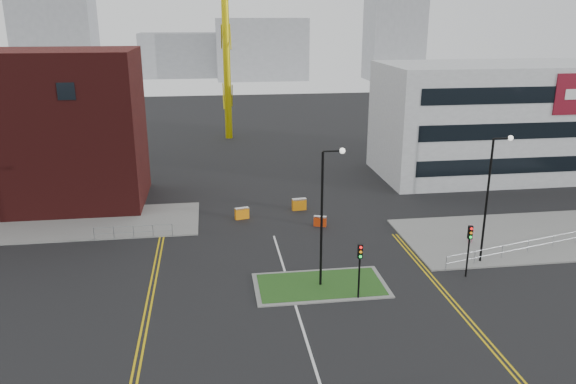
% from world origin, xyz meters
% --- Properties ---
extents(ground, '(200.00, 200.00, 0.00)m').
position_xyz_m(ground, '(0.00, 0.00, 0.00)').
color(ground, black).
rests_on(ground, ground).
extents(pavement_left, '(28.00, 8.00, 0.12)m').
position_xyz_m(pavement_left, '(-20.00, 22.00, 0.06)').
color(pavement_left, slate).
rests_on(pavement_left, ground).
extents(pavement_right, '(24.00, 10.00, 0.12)m').
position_xyz_m(pavement_right, '(22.00, 14.00, 0.06)').
color(pavement_right, slate).
rests_on(pavement_right, ground).
extents(island_kerb, '(8.60, 4.60, 0.08)m').
position_xyz_m(island_kerb, '(2.00, 8.00, 0.04)').
color(island_kerb, slate).
rests_on(island_kerb, ground).
extents(grass_island, '(8.00, 4.00, 0.12)m').
position_xyz_m(grass_island, '(2.00, 8.00, 0.06)').
color(grass_island, '#1F4E1A').
rests_on(grass_island, ground).
extents(brick_building, '(24.20, 10.07, 14.24)m').
position_xyz_m(brick_building, '(-22.97, 28.00, 6.85)').
color(brick_building, '#441111').
rests_on(brick_building, ground).
extents(office_block, '(25.00, 12.20, 12.00)m').
position_xyz_m(office_block, '(26.01, 31.97, 6.00)').
color(office_block, '#B2B4B8').
rests_on(office_block, ground).
extents(streetlamp_island, '(1.46, 0.36, 9.18)m').
position_xyz_m(streetlamp_island, '(2.22, 8.00, 5.41)').
color(streetlamp_island, black).
rests_on(streetlamp_island, ground).
extents(streetlamp_right_near, '(1.46, 0.36, 9.18)m').
position_xyz_m(streetlamp_right_near, '(14.22, 10.00, 5.41)').
color(streetlamp_right_near, black).
rests_on(streetlamp_right_near, ground).
extents(traffic_light_island, '(0.28, 0.33, 3.65)m').
position_xyz_m(traffic_light_island, '(4.00, 5.98, 2.57)').
color(traffic_light_island, black).
rests_on(traffic_light_island, ground).
extents(traffic_light_right, '(0.28, 0.33, 3.65)m').
position_xyz_m(traffic_light_right, '(12.00, 7.98, 2.57)').
color(traffic_light_right, black).
rests_on(traffic_light_right, ground).
extents(railing_left, '(6.05, 0.05, 1.10)m').
position_xyz_m(railing_left, '(-11.00, 18.00, 0.74)').
color(railing_left, gray).
rests_on(railing_left, ground).
extents(railing_right, '(19.05, 5.05, 1.10)m').
position_xyz_m(railing_right, '(20.50, 11.50, 0.78)').
color(railing_right, gray).
rests_on(railing_right, ground).
extents(centre_line, '(0.15, 30.00, 0.01)m').
position_xyz_m(centre_line, '(0.00, 2.00, 0.01)').
color(centre_line, silver).
rests_on(centre_line, ground).
extents(yellow_left_a, '(0.12, 24.00, 0.01)m').
position_xyz_m(yellow_left_a, '(-9.00, 10.00, 0.01)').
color(yellow_left_a, gold).
rests_on(yellow_left_a, ground).
extents(yellow_left_b, '(0.12, 24.00, 0.01)m').
position_xyz_m(yellow_left_b, '(-8.70, 10.00, 0.01)').
color(yellow_left_b, gold).
rests_on(yellow_left_b, ground).
extents(yellow_right_a, '(0.12, 20.00, 0.01)m').
position_xyz_m(yellow_right_a, '(9.50, 6.00, 0.01)').
color(yellow_right_a, gold).
rests_on(yellow_right_a, ground).
extents(yellow_right_b, '(0.12, 20.00, 0.01)m').
position_xyz_m(yellow_right_b, '(9.80, 6.00, 0.01)').
color(yellow_right_b, gold).
rests_on(yellow_right_b, ground).
extents(skyline_a, '(18.00, 12.00, 22.00)m').
position_xyz_m(skyline_a, '(-40.00, 120.00, 11.00)').
color(skyline_a, gray).
rests_on(skyline_a, ground).
extents(skyline_b, '(24.00, 12.00, 16.00)m').
position_xyz_m(skyline_b, '(10.00, 130.00, 8.00)').
color(skyline_b, gray).
rests_on(skyline_b, ground).
extents(skyline_c, '(14.00, 12.00, 28.00)m').
position_xyz_m(skyline_c, '(45.00, 125.00, 14.00)').
color(skyline_c, gray).
rests_on(skyline_c, ground).
extents(skyline_d, '(30.00, 12.00, 12.00)m').
position_xyz_m(skyline_d, '(-8.00, 140.00, 6.00)').
color(skyline_d, gray).
rests_on(skyline_d, ground).
extents(pedestrian, '(0.64, 0.46, 1.62)m').
position_xyz_m(pedestrian, '(14.76, 13.17, 0.81)').
color(pedestrian, '#C78194').
rests_on(pedestrian, ground).
extents(barrier_left, '(1.25, 0.67, 1.00)m').
position_xyz_m(barrier_left, '(-2.27, 21.33, 0.55)').
color(barrier_left, orange).
rests_on(barrier_left, ground).
extents(barrier_mid, '(1.30, 0.54, 1.07)m').
position_xyz_m(barrier_mid, '(3.00, 22.93, 0.58)').
color(barrier_mid, orange).
rests_on(barrier_mid, ground).
extents(barrier_right, '(1.10, 0.67, 0.88)m').
position_xyz_m(barrier_right, '(4.08, 18.65, 0.48)').
color(barrier_right, red).
rests_on(barrier_right, ground).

